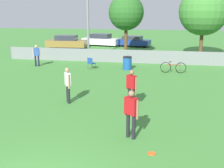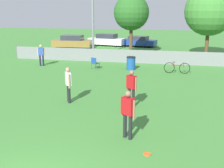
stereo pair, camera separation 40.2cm
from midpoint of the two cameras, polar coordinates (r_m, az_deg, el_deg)
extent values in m
cube|color=gray|center=(23.66, 2.76, 5.64)|extent=(21.41, 0.03, 1.10)
cylinder|color=slate|center=(27.27, -20.24, 6.08)|extent=(0.07, 0.07, 1.21)
cylinder|color=gray|center=(25.94, -5.41, 14.44)|extent=(0.20, 0.20, 8.36)
cylinder|color=brown|center=(27.40, 2.40, 8.73)|extent=(0.32, 0.32, 2.84)
sphere|color=#286023|center=(27.25, 2.46, 14.32)|extent=(3.33, 3.33, 3.33)
cylinder|color=brown|center=(26.98, 17.23, 7.75)|extent=(0.32, 0.32, 2.61)
sphere|color=#3D7F33|center=(26.82, 17.72, 13.97)|extent=(4.33, 4.33, 4.33)
cylinder|color=black|center=(12.92, 2.63, -2.62)|extent=(0.13, 0.13, 0.87)
cylinder|color=black|center=(12.76, 3.45, -2.85)|extent=(0.13, 0.13, 0.87)
cube|color=#B21419|center=(12.64, 3.09, 0.44)|extent=(0.50, 0.44, 0.60)
sphere|color=#8C664C|center=(12.54, 3.11, 2.36)|extent=(0.21, 0.21, 0.21)
cylinder|color=#8C664C|center=(12.83, 2.21, 0.37)|extent=(0.08, 0.08, 0.67)
cylinder|color=#8C664C|center=(12.48, 3.98, -0.07)|extent=(0.08, 0.08, 0.67)
cylinder|color=black|center=(13.66, -9.83, -1.85)|extent=(0.13, 0.13, 0.87)
cylinder|color=black|center=(13.43, -9.64, -2.14)|extent=(0.13, 0.13, 0.87)
cube|color=silver|center=(13.35, -9.87, 1.02)|extent=(0.42, 0.50, 0.60)
sphere|color=tan|center=(13.26, -9.96, 2.84)|extent=(0.21, 0.21, 0.21)
cylinder|color=tan|center=(13.62, -10.05, 1.00)|extent=(0.08, 0.08, 0.67)
cylinder|color=tan|center=(13.11, -9.66, 0.48)|extent=(0.08, 0.08, 0.67)
cylinder|color=black|center=(9.81, 2.09, -8.38)|extent=(0.13, 0.13, 0.87)
cylinder|color=black|center=(9.66, 3.22, -8.77)|extent=(0.13, 0.13, 0.87)
cube|color=#B21419|center=(9.47, 2.70, -4.49)|extent=(0.50, 0.43, 0.60)
sphere|color=#8C664C|center=(9.34, 2.74, -1.97)|extent=(0.21, 0.21, 0.21)
cylinder|color=#8C664C|center=(9.66, 1.49, -4.51)|extent=(0.08, 0.08, 0.67)
cylinder|color=#8C664C|center=(9.33, 3.95, -5.23)|extent=(0.08, 0.08, 0.67)
cylinder|color=#191933|center=(22.99, -15.18, 4.55)|extent=(0.13, 0.13, 0.84)
cylinder|color=#191933|center=(23.04, -15.75, 4.54)|extent=(0.13, 0.13, 0.84)
cube|color=#2D4C9E|center=(22.91, -15.59, 6.32)|extent=(0.47, 0.32, 0.60)
sphere|color=#D8AD8C|center=(22.85, -15.66, 7.40)|extent=(0.21, 0.21, 0.21)
cylinder|color=#D8AD8C|center=(22.86, -14.95, 6.18)|extent=(0.08, 0.08, 0.67)
cylinder|color=#D8AD8C|center=(22.97, -16.20, 6.13)|extent=(0.08, 0.08, 0.67)
cylinder|color=#E5591E|center=(8.96, 6.75, -13.86)|extent=(0.25, 0.25, 0.03)
torus|color=#E5591E|center=(8.96, 6.75, -13.85)|extent=(0.25, 0.25, 0.03)
cylinder|color=#333338|center=(21.31, -3.86, 3.65)|extent=(0.02, 0.02, 0.40)
cylinder|color=#333338|center=(21.57, -4.74, 3.77)|extent=(0.02, 0.02, 0.40)
cylinder|color=#333338|center=(20.99, -4.57, 3.47)|extent=(0.02, 0.02, 0.40)
cylinder|color=#333338|center=(21.25, -5.45, 3.59)|extent=(0.02, 0.02, 0.40)
cube|color=navy|center=(21.24, -4.66, 4.19)|extent=(0.61, 0.61, 0.03)
cube|color=navy|center=(21.02, -5.06, 4.72)|extent=(0.44, 0.21, 0.44)
torus|color=black|center=(20.22, 10.28, 3.35)|extent=(0.75, 0.06, 0.75)
torus|color=black|center=(20.26, 13.25, 3.22)|extent=(0.75, 0.06, 0.75)
cylinder|color=#A51E19|center=(20.20, 11.80, 3.83)|extent=(0.97, 0.06, 0.04)
cylinder|color=#A51E19|center=(20.19, 11.14, 3.86)|extent=(0.03, 0.03, 0.39)
cylinder|color=#A51E19|center=(20.22, 13.05, 3.77)|extent=(0.03, 0.03, 0.35)
cube|color=black|center=(20.15, 11.17, 4.46)|extent=(0.16, 0.06, 0.04)
cylinder|color=black|center=(20.19, 13.08, 4.27)|extent=(0.03, 0.44, 0.03)
cylinder|color=#194C99|center=(20.95, 2.58, 4.17)|extent=(0.64, 0.64, 0.89)
cylinder|color=black|center=(20.87, 2.59, 5.48)|extent=(0.67, 0.67, 0.08)
cylinder|color=black|center=(33.83, -6.84, 7.91)|extent=(0.65, 0.22, 0.64)
cylinder|color=black|center=(32.28, -7.54, 7.56)|extent=(0.65, 0.22, 0.64)
cylinder|color=black|center=(34.63, -11.42, 7.88)|extent=(0.65, 0.22, 0.64)
cylinder|color=black|center=(33.12, -12.31, 7.53)|extent=(0.65, 0.22, 0.64)
cube|color=olive|center=(33.41, -9.57, 8.14)|extent=(4.65, 2.09, 0.75)
cube|color=#2D333D|center=(33.34, -9.61, 9.26)|extent=(2.46, 1.75, 0.56)
cylinder|color=black|center=(35.49, -0.05, 8.32)|extent=(0.65, 0.29, 0.63)
cylinder|color=black|center=(34.17, -0.93, 8.07)|extent=(0.65, 0.29, 0.63)
cylinder|color=black|center=(36.61, -4.19, 8.48)|extent=(0.65, 0.29, 0.63)
cylinder|color=black|center=(35.33, -5.20, 8.23)|extent=(0.65, 0.29, 0.63)
cube|color=white|center=(35.35, -2.62, 8.67)|extent=(4.76, 2.46, 0.74)
cube|color=#2D333D|center=(35.29, -2.64, 9.72)|extent=(2.58, 1.86, 0.56)
cylinder|color=black|center=(34.97, 6.29, 8.16)|extent=(0.68, 0.30, 0.66)
cylinder|color=black|center=(33.50, 5.59, 7.89)|extent=(0.68, 0.30, 0.66)
cylinder|color=black|center=(35.74, 2.19, 8.38)|extent=(0.68, 0.30, 0.66)
cylinder|color=black|center=(34.30, 1.33, 8.12)|extent=(0.68, 0.30, 0.66)
cube|color=navy|center=(34.59, 3.84, 8.47)|extent=(4.49, 2.51, 0.61)
cube|color=#2D333D|center=(34.53, 3.86, 9.35)|extent=(2.45, 1.93, 0.46)
camera|label=1|loc=(0.20, -90.91, -0.24)|focal=45.00mm
camera|label=2|loc=(0.20, 89.09, 0.24)|focal=45.00mm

